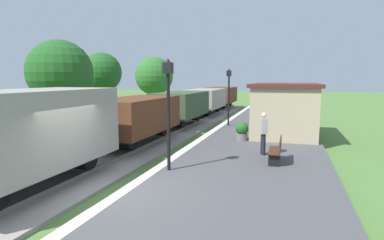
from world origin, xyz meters
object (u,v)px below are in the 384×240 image
object	(u,v)px
bench_down_platform	(284,115)
tree_field_distant	(154,76)
bench_near_hut	(277,150)
potted_planter	(242,131)
lamp_post_far	(229,86)
tree_field_left	(102,73)
tree_trackside_far	(60,73)
person_waiting	(263,132)
station_hut	(285,109)
lamp_post_near	(168,94)
freight_train	(177,107)

from	to	relation	value
bench_down_platform	tree_field_distant	size ratio (longest dim) A/B	0.28
bench_near_hut	potted_planter	distance (m)	4.25
lamp_post_far	tree_field_left	xyz separation A→B (m)	(-10.42, 1.67, 0.96)
tree_trackside_far	tree_field_left	size ratio (longest dim) A/B	1.06
person_waiting	tree_field_distant	world-z (taller)	tree_field_distant
lamp_post_far	tree_field_left	size ratio (longest dim) A/B	0.69
tree_field_left	tree_field_distant	bearing A→B (deg)	77.13
tree_trackside_far	bench_near_hut	bearing A→B (deg)	-19.06
potted_planter	bench_near_hut	bearing A→B (deg)	-64.41
bench_near_hut	bench_down_platform	distance (m)	11.61
lamp_post_far	tree_field_distant	size ratio (longest dim) A/B	0.69
bench_down_platform	tree_field_left	size ratio (longest dim) A/B	0.28
tree_trackside_far	tree_field_left	distance (m)	5.80
tree_field_left	bench_near_hut	bearing A→B (deg)	-36.54
person_waiting	potted_planter	xyz separation A→B (m)	(-1.25, 2.76, -0.46)
bench_down_platform	tree_trackside_far	distance (m)	15.13
station_hut	tree_trackside_far	size ratio (longest dim) A/B	1.03
tree_trackside_far	tree_field_distant	distance (m)	12.41
lamp_post_near	tree_field_left	size ratio (longest dim) A/B	0.69
person_waiting	lamp_post_near	size ratio (longest dim) A/B	0.46
potted_planter	lamp_post_far	bearing A→B (deg)	108.35
station_hut	potted_planter	world-z (taller)	station_hut
bench_near_hut	station_hut	bearing A→B (deg)	88.83
station_hut	tree_trackside_far	distance (m)	13.45
freight_train	lamp_post_far	bearing A→B (deg)	12.81
bench_down_platform	tree_field_left	xyz separation A→B (m)	(-13.82, -1.37, 3.04)
bench_near_hut	potted_planter	world-z (taller)	potted_planter
freight_train	potted_planter	world-z (taller)	freight_train
lamp_post_far	tree_trackside_far	distance (m)	10.48
lamp_post_near	bench_down_platform	bearing A→B (deg)	76.04
station_hut	person_waiting	xyz separation A→B (m)	(-0.71, -5.39, -0.47)
freight_train	station_hut	bearing A→B (deg)	-11.43
person_waiting	tree_trackside_far	size ratio (longest dim) A/B	0.30
potted_planter	tree_trackside_far	distance (m)	11.59
freight_train	tree_field_left	xyz separation A→B (m)	(-7.16, 2.41, 2.30)
tree_field_left	tree_field_distant	distance (m)	6.82
bench_near_hut	tree_trackside_far	distance (m)	14.09
freight_train	tree_trackside_far	bearing A→B (deg)	-152.30
bench_near_hut	tree_field_distant	world-z (taller)	tree_field_distant
station_hut	person_waiting	bearing A→B (deg)	-97.55
freight_train	potted_planter	xyz separation A→B (m)	(4.83, -4.00, -0.74)
bench_down_platform	potted_planter	xyz separation A→B (m)	(-1.84, -7.78, 0.00)
person_waiting	lamp_post_far	distance (m)	8.18
tree_trackside_far	tree_field_distant	world-z (taller)	tree_trackside_far
bench_near_hut	lamp_post_near	bearing A→B (deg)	-148.40
freight_train	lamp_post_near	xyz separation A→B (m)	(3.26, -9.93, 1.34)
lamp_post_near	lamp_post_far	distance (m)	10.67
bench_near_hut	tree_field_left	bearing A→B (deg)	143.46
freight_train	bench_near_hut	xyz separation A→B (m)	(6.67, -7.84, -0.74)
station_hut	tree_field_left	world-z (taller)	tree_field_left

